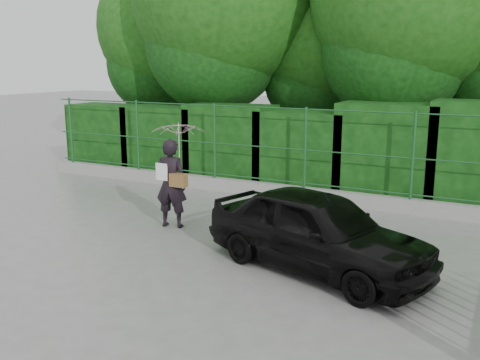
% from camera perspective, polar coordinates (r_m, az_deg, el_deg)
% --- Properties ---
extents(ground, '(80.00, 80.00, 0.00)m').
position_cam_1_polar(ground, '(8.45, -6.68, -8.72)').
color(ground, gray).
extents(kerb, '(14.00, 0.25, 0.30)m').
position_cam_1_polar(kerb, '(12.22, 5.08, -1.30)').
color(kerb, '#9E9E99').
rests_on(kerb, ground).
extents(fence, '(14.13, 0.06, 1.80)m').
position_cam_1_polar(fence, '(11.94, 6.16, 3.49)').
color(fence, '#1B5124').
rests_on(fence, kerb).
extents(hedge, '(14.20, 1.20, 2.27)m').
position_cam_1_polar(hedge, '(12.89, 7.85, 3.29)').
color(hedge, black).
rests_on(hedge, ground).
extents(woman, '(0.99, 1.01, 1.98)m').
position_cam_1_polar(woman, '(9.91, -6.84, 2.28)').
color(woman, black).
rests_on(woman, ground).
extents(car, '(3.83, 2.44, 1.21)m').
position_cam_1_polar(car, '(8.01, 8.24, -5.35)').
color(car, black).
rests_on(car, ground).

